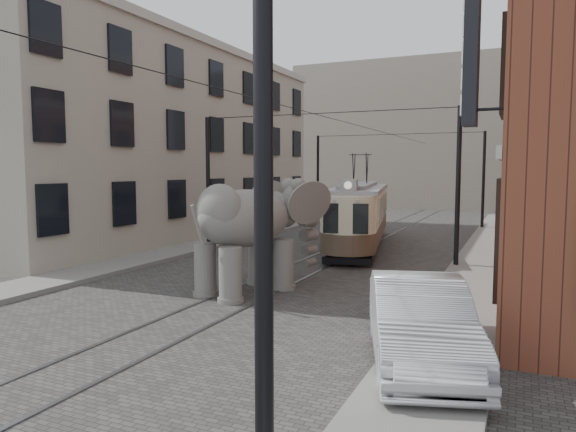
% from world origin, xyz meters
% --- Properties ---
extents(ground, '(120.00, 120.00, 0.00)m').
position_xyz_m(ground, '(0.00, 0.00, 0.00)').
color(ground, '#474542').
extents(tram_rails, '(1.54, 80.00, 0.02)m').
position_xyz_m(tram_rails, '(0.00, 0.00, 0.01)').
color(tram_rails, slate).
rests_on(tram_rails, ground).
extents(sidewalk_right, '(2.00, 60.00, 0.15)m').
position_xyz_m(sidewalk_right, '(6.00, 0.00, 0.07)').
color(sidewalk_right, slate).
rests_on(sidewalk_right, ground).
extents(sidewalk_left, '(2.00, 60.00, 0.15)m').
position_xyz_m(sidewalk_left, '(-6.50, 0.00, 0.07)').
color(sidewalk_left, slate).
rests_on(sidewalk_left, ground).
extents(stucco_building, '(7.00, 24.00, 10.00)m').
position_xyz_m(stucco_building, '(-11.00, 10.00, 5.00)').
color(stucco_building, '#A29986').
rests_on(stucco_building, ground).
extents(distant_block, '(28.00, 10.00, 14.00)m').
position_xyz_m(distant_block, '(0.00, 40.00, 7.00)').
color(distant_block, '#A29986').
rests_on(distant_block, ground).
extents(catenary, '(11.00, 30.20, 6.00)m').
position_xyz_m(catenary, '(-0.20, 5.00, 3.00)').
color(catenary, black).
rests_on(catenary, ground).
extents(tram, '(4.44, 11.36, 4.42)m').
position_xyz_m(tram, '(0.32, 10.00, 2.21)').
color(tram, beige).
rests_on(tram, ground).
extents(elephant, '(4.69, 6.31, 3.44)m').
position_xyz_m(elephant, '(-0.15, -0.55, 1.72)').
color(elephant, slate).
rests_on(elephant, ground).
extents(parked_car, '(3.11, 5.20, 1.62)m').
position_xyz_m(parked_car, '(5.66, -4.34, 0.81)').
color(parked_car, '#AEAFB3').
rests_on(parked_car, ground).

